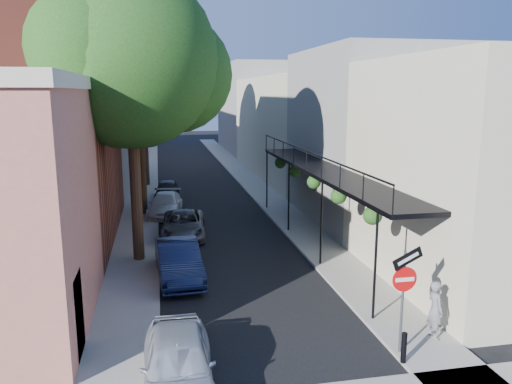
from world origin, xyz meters
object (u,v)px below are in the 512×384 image
parked_car_e (167,190)px  pedestrian (435,310)px  oak_far (148,71)px  parked_car_a (178,364)px  parked_car_c (183,225)px  bollard (404,348)px  oak_mid (146,88)px  parked_car_b (178,261)px  oak_near (142,64)px  parked_car_d (165,205)px  sign_post (404,283)px

parked_car_e → pedestrian: bearing=-66.9°
oak_far → parked_car_a: (0.75, -26.75, -7.56)m
parked_car_c → parked_car_e: 8.83m
bollard → oak_mid: bearing=109.9°
bollard → parked_car_b: bearing=126.4°
parked_car_a → parked_car_b: (0.31, 7.16, 0.00)m
bollard → oak_near: bearing=123.1°
bollard → parked_car_d: bearing=108.0°
oak_far → parked_car_b: size_ratio=2.79×
parked_car_a → parked_car_e: (0.17, 21.44, -0.08)m
oak_near → oak_mid: (-0.05, 7.97, -0.82)m
parked_car_e → parked_car_c: bearing=-81.6°
sign_post → parked_car_c: bearing=112.2°
oak_far → parked_car_b: bearing=-86.9°
oak_mid → pedestrian: 19.43m
oak_near → parked_car_a: size_ratio=2.78×
oak_far → pedestrian: bearing=-73.1°
parked_car_a → parked_car_d: size_ratio=0.98×
bollard → parked_car_a: (-5.60, 0.02, 0.18)m
oak_near → pedestrian: oak_near is taller
oak_far → parked_car_e: bearing=-80.1°
parked_car_b → parked_car_c: 5.50m
bollard → parked_car_b: size_ratio=0.19×
parked_car_c → oak_far: bearing=100.9°
oak_mid → parked_car_e: size_ratio=2.79×
sign_post → bollard: (-0.16, -0.47, -1.52)m
oak_far → parked_car_d: bearing=-85.5°
oak_far → pedestrian: 27.85m
bollard → pedestrian: (1.45, 1.05, 0.42)m
oak_near → parked_car_c: oak_near is taller
oak_far → parked_car_c: bearing=-83.8°
oak_mid → parked_car_c: 8.35m
oak_mid → parked_car_e: bearing=75.1°
sign_post → pedestrian: bearing=24.2°
bollard → parked_car_e: bearing=104.2°
oak_mid → oak_far: size_ratio=0.86×
oak_mid → parked_car_b: oak_mid is taller
oak_mid → parked_car_b: size_ratio=2.39×
bollard → parked_car_b: (-5.29, 7.18, 0.18)m
oak_near → parked_car_e: bearing=85.4°
oak_mid → pedestrian: size_ratio=6.20×
oak_far → parked_car_b: 21.02m
sign_post → oak_near: oak_near is taller
sign_post → oak_mid: (-6.58, 17.26, 5.02)m
bollard → parked_car_e: size_ratio=0.22×
oak_mid → oak_far: (0.06, 9.04, 1.20)m
parked_car_b → oak_near: bearing=109.1°
parked_car_b → parked_car_c: size_ratio=0.97×
oak_mid → parked_car_b: bearing=-83.9°
oak_far → bollard: bearing=-76.6°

